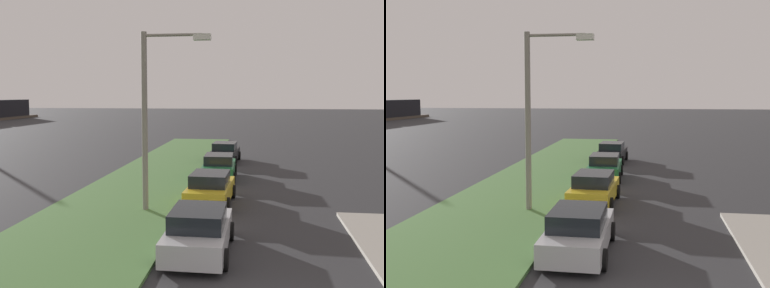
# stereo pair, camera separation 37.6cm
# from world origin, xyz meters

# --- Properties ---
(grass_median) EXTENTS (60.00, 6.00, 0.12)m
(grass_median) POSITION_xyz_m (10.00, 6.31, 0.06)
(grass_median) COLOR #477238
(grass_median) RESTS_ON ground
(parked_car_silver) EXTENTS (4.31, 2.04, 1.47)m
(parked_car_silver) POSITION_xyz_m (4.81, 2.16, 0.72)
(parked_car_silver) COLOR #B2B5BA
(parked_car_silver) RESTS_ON ground
(parked_car_yellow) EXTENTS (4.37, 2.16, 1.47)m
(parked_car_yellow) POSITION_xyz_m (11.25, 2.45, 0.72)
(parked_car_yellow) COLOR gold
(parked_car_yellow) RESTS_ON ground
(parked_car_green) EXTENTS (4.33, 2.07, 1.47)m
(parked_car_green) POSITION_xyz_m (17.51, 2.57, 0.72)
(parked_car_green) COLOR #1E6B38
(parked_car_green) RESTS_ON ground
(parked_car_black) EXTENTS (4.39, 2.21, 1.47)m
(parked_car_black) POSITION_xyz_m (24.23, 2.67, 0.72)
(parked_car_black) COLOR black
(parked_car_black) RESTS_ON ground
(streetlight) EXTENTS (0.37, 2.87, 7.50)m
(streetlight) POSITION_xyz_m (9.49, 4.67, 4.39)
(streetlight) COLOR gray
(streetlight) RESTS_ON ground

